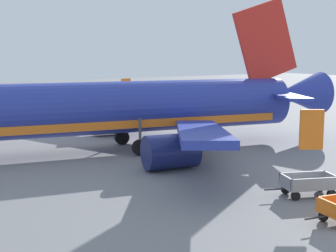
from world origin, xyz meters
TOP-DOWN VIEW (x-y plane):
  - airplane at (-2.69, 21.39)m, footprint 37.48×30.28m
  - baggage_cart_far_end at (0.49, 6.15)m, footprint 3.57×2.23m
  - traffic_cone_mid_apron at (3.35, 7.68)m, footprint 0.46×0.46m

SIDE VIEW (x-z plane):
  - traffic_cone_mid_apron at x=3.35m, z-range 0.00..0.61m
  - baggage_cart_far_end at x=0.49m, z-range 0.07..1.14m
  - airplane at x=-2.69m, z-range -2.62..8.72m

